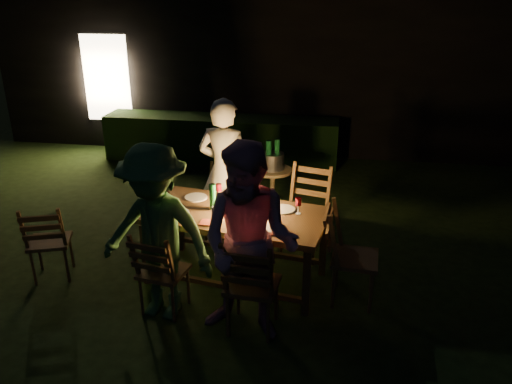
% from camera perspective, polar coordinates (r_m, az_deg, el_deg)
% --- Properties ---
extents(garden_envelope, '(40.00, 40.00, 3.20)m').
position_cam_1_polar(garden_envelope, '(11.12, 1.28, 15.26)').
color(garden_envelope, black).
rests_on(garden_envelope, ground).
extents(dining_table, '(2.01, 1.24, 0.79)m').
position_cam_1_polar(dining_table, '(5.18, -2.36, -3.14)').
color(dining_table, '#54361C').
rests_on(dining_table, ground).
extents(chair_near_left, '(0.48, 0.51, 0.93)m').
position_cam_1_polar(chair_near_left, '(4.95, -10.51, -10.45)').
color(chair_near_left, '#54361C').
rests_on(chair_near_left, ground).
extents(chair_near_right, '(0.49, 0.52, 1.01)m').
position_cam_1_polar(chair_near_right, '(4.62, -0.46, -12.33)').
color(chair_near_right, '#54361C').
rests_on(chair_near_right, ground).
extents(chair_far_left, '(0.45, 0.49, 0.99)m').
position_cam_1_polar(chair_far_left, '(6.15, -3.65, -3.07)').
color(chair_far_left, '#54361C').
rests_on(chair_far_left, ground).
extents(chair_far_right, '(0.60, 0.63, 1.08)m').
position_cam_1_polar(chair_far_right, '(5.86, 5.49, -4.17)').
color(chair_far_right, '#54361C').
rests_on(chair_far_right, ground).
extents(chair_end, '(0.53, 0.50, 1.05)m').
position_cam_1_polar(chair_end, '(5.10, 10.85, -9.00)').
color(chair_end, '#54361C').
rests_on(chair_end, ground).
extents(chair_spare, '(0.54, 0.56, 0.92)m').
position_cam_1_polar(chair_spare, '(5.83, -22.34, -6.58)').
color(chair_spare, '#54361C').
rests_on(chair_spare, ground).
extents(person_house_side, '(0.71, 0.53, 1.79)m').
position_cam_1_polar(person_house_side, '(5.97, -3.59, 2.28)').
color(person_house_side, '#EDE4CA').
rests_on(person_house_side, ground).
extents(person_opp_right, '(0.98, 0.82, 1.81)m').
position_cam_1_polar(person_opp_right, '(4.26, -0.72, -6.04)').
color(person_opp_right, '#B27A8F').
rests_on(person_opp_right, ground).
extents(person_opp_left, '(1.19, 0.81, 1.71)m').
position_cam_1_polar(person_opp_left, '(4.63, -11.30, -4.76)').
color(person_opp_left, '#346633').
rests_on(person_opp_left, ground).
extents(lantern, '(0.16, 0.16, 0.35)m').
position_cam_1_polar(lantern, '(5.11, -1.68, -0.61)').
color(lantern, white).
rests_on(lantern, dining_table).
extents(plate_far_left, '(0.25, 0.25, 0.01)m').
position_cam_1_polar(plate_far_left, '(5.53, -6.87, -0.61)').
color(plate_far_left, white).
rests_on(plate_far_left, dining_table).
extents(plate_near_left, '(0.25, 0.25, 0.01)m').
position_cam_1_polar(plate_near_left, '(5.18, -8.95, -2.39)').
color(plate_near_left, white).
rests_on(plate_near_left, dining_table).
extents(plate_far_right, '(0.25, 0.25, 0.01)m').
position_cam_1_polar(plate_far_right, '(5.20, 3.13, -1.99)').
color(plate_far_right, white).
rests_on(plate_far_right, dining_table).
extents(plate_near_right, '(0.25, 0.25, 0.01)m').
position_cam_1_polar(plate_near_right, '(4.82, 1.68, -4.03)').
color(plate_near_right, white).
rests_on(plate_near_right, dining_table).
extents(wineglass_a, '(0.06, 0.06, 0.18)m').
position_cam_1_polar(wineglass_a, '(5.46, -4.27, 0.07)').
color(wineglass_a, '#59070F').
rests_on(wineglass_a, dining_table).
extents(wineglass_b, '(0.06, 0.06, 0.18)m').
position_cam_1_polar(wineglass_b, '(5.30, -10.14, -0.92)').
color(wineglass_b, '#59070F').
rests_on(wineglass_b, dining_table).
extents(wineglass_c, '(0.06, 0.06, 0.18)m').
position_cam_1_polar(wineglass_c, '(4.78, -0.24, -3.20)').
color(wineglass_c, '#59070F').
rests_on(wineglass_c, dining_table).
extents(wineglass_d, '(0.06, 0.06, 0.18)m').
position_cam_1_polar(wineglass_d, '(5.10, 4.86, -1.59)').
color(wineglass_d, '#59070F').
rests_on(wineglass_d, dining_table).
extents(wineglass_e, '(0.06, 0.06, 0.18)m').
position_cam_1_polar(wineglass_e, '(4.89, -4.75, -2.64)').
color(wineglass_e, silver).
rests_on(wineglass_e, dining_table).
extents(bottle_table, '(0.07, 0.07, 0.28)m').
position_cam_1_polar(bottle_table, '(5.18, -4.98, -0.57)').
color(bottle_table, '#0F471E').
rests_on(bottle_table, dining_table).
extents(napkin_left, '(0.18, 0.14, 0.01)m').
position_cam_1_polar(napkin_left, '(4.93, -5.35, -3.51)').
color(napkin_left, red).
rests_on(napkin_left, dining_table).
extents(napkin_right, '(0.18, 0.14, 0.01)m').
position_cam_1_polar(napkin_right, '(4.73, 2.55, -4.62)').
color(napkin_right, red).
rests_on(napkin_right, dining_table).
extents(phone, '(0.14, 0.07, 0.01)m').
position_cam_1_polar(phone, '(5.14, -10.05, -2.66)').
color(phone, black).
rests_on(phone, dining_table).
extents(side_table, '(0.52, 0.52, 0.70)m').
position_cam_1_polar(side_table, '(6.67, 1.92, 1.98)').
color(side_table, olive).
rests_on(side_table, ground).
extents(ice_bucket, '(0.30, 0.30, 0.22)m').
position_cam_1_polar(ice_bucket, '(6.61, 1.94, 3.54)').
color(ice_bucket, '#A5A8AD').
rests_on(ice_bucket, side_table).
extents(bottle_bucket_a, '(0.07, 0.07, 0.32)m').
position_cam_1_polar(bottle_bucket_a, '(6.56, 1.47, 3.87)').
color(bottle_bucket_a, '#0F471E').
rests_on(bottle_bucket_a, side_table).
extents(bottle_bucket_b, '(0.07, 0.07, 0.32)m').
position_cam_1_polar(bottle_bucket_b, '(6.62, 2.42, 4.04)').
color(bottle_bucket_b, '#0F471E').
rests_on(bottle_bucket_b, side_table).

